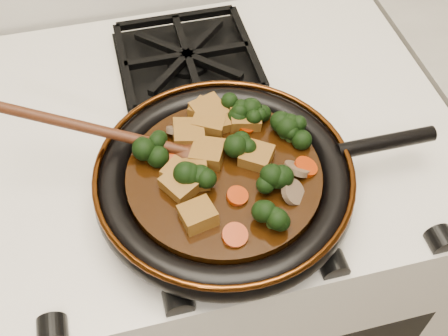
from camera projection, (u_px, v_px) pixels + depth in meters
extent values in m
cube|color=silver|center=(212.00, 266.00, 1.22)|extent=(0.76, 0.60, 0.90)
cylinder|color=black|center=(224.00, 185.00, 0.75)|extent=(0.32, 0.32, 0.01)
torus|color=black|center=(224.00, 181.00, 0.75)|extent=(0.35, 0.35, 0.04)
torus|color=#46210A|center=(224.00, 171.00, 0.73)|extent=(0.34, 0.34, 0.01)
cylinder|color=black|center=(386.00, 142.00, 0.77)|extent=(0.14, 0.02, 0.02)
cylinder|color=black|center=(224.00, 178.00, 0.74)|extent=(0.26, 0.26, 0.02)
cube|color=brown|center=(208.00, 154.00, 0.74)|extent=(0.06, 0.06, 0.03)
cube|color=brown|center=(257.00, 157.00, 0.74)|extent=(0.05, 0.05, 0.02)
cube|color=brown|center=(209.00, 113.00, 0.79)|extent=(0.05, 0.06, 0.03)
cube|color=brown|center=(224.00, 120.00, 0.78)|extent=(0.04, 0.04, 0.02)
cube|color=brown|center=(189.00, 134.00, 0.76)|extent=(0.05, 0.05, 0.03)
cube|color=brown|center=(198.00, 216.00, 0.68)|extent=(0.05, 0.05, 0.03)
cube|color=brown|center=(210.00, 122.00, 0.78)|extent=(0.06, 0.06, 0.02)
cube|color=brown|center=(178.00, 173.00, 0.72)|extent=(0.05, 0.05, 0.02)
cube|color=brown|center=(180.00, 185.00, 0.71)|extent=(0.05, 0.06, 0.03)
cube|color=brown|center=(204.00, 111.00, 0.79)|extent=(0.05, 0.05, 0.02)
cube|color=brown|center=(245.00, 118.00, 0.78)|extent=(0.05, 0.05, 0.03)
cube|color=brown|center=(194.00, 175.00, 0.72)|extent=(0.04, 0.05, 0.03)
cylinder|color=#A22904|center=(306.00, 167.00, 0.73)|extent=(0.03, 0.03, 0.02)
cylinder|color=#A22904|center=(246.00, 126.00, 0.78)|extent=(0.03, 0.03, 0.02)
cylinder|color=#A22904|center=(235.00, 235.00, 0.67)|extent=(0.03, 0.03, 0.02)
cylinder|color=#A22904|center=(237.00, 196.00, 0.70)|extent=(0.03, 0.03, 0.02)
cylinder|color=#A22904|center=(171.00, 154.00, 0.75)|extent=(0.03, 0.03, 0.01)
cylinder|color=brown|center=(178.00, 130.00, 0.77)|extent=(0.04, 0.04, 0.03)
cylinder|color=brown|center=(210.00, 118.00, 0.79)|extent=(0.04, 0.04, 0.02)
cylinder|color=brown|center=(293.00, 192.00, 0.71)|extent=(0.04, 0.05, 0.03)
cylinder|color=brown|center=(158.00, 151.00, 0.75)|extent=(0.03, 0.04, 0.03)
cylinder|color=brown|center=(296.00, 169.00, 0.73)|extent=(0.05, 0.05, 0.03)
ellipsoid|color=#431E0E|center=(193.00, 153.00, 0.75)|extent=(0.07, 0.06, 0.02)
cylinder|color=#431E0E|center=(96.00, 130.00, 0.73)|extent=(0.02, 0.02, 0.26)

